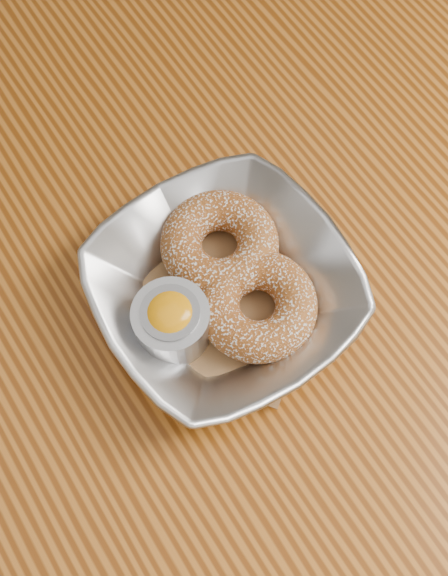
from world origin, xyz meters
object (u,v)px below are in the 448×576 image
ramekin (172,321)px  donut_front (257,305)px  table (231,258)px  serving_bowl (224,290)px  donut_back (220,244)px

ramekin → donut_front: bearing=-19.5°
table → ramekin: (-0.10, -0.07, 0.13)m
ramekin → serving_bowl: bearing=3.1°
table → ramekin: ramekin is taller
serving_bowl → donut_back: size_ratio=2.08×
table → donut_front: 0.16m
donut_back → ramekin: size_ratio=1.63×
donut_back → serving_bowl: bearing=-117.9°
donut_back → donut_front: (-0.00, -0.06, -0.00)m
donut_front → table: bearing=67.8°
donut_front → ramekin: (-0.07, 0.02, 0.01)m
table → donut_front: bearing=-112.2°
donut_front → donut_back: bearing=86.2°
donut_back → donut_front: 0.06m
table → donut_front: (-0.04, -0.10, 0.13)m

